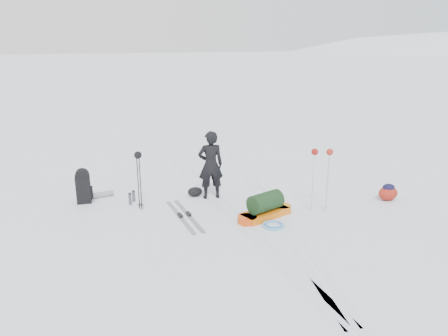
{
  "coord_description": "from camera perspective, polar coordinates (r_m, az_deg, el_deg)",
  "views": [
    {
      "loc": [
        -2.8,
        -9.26,
        3.87
      ],
      "look_at": [
        0.0,
        -0.03,
        0.95
      ],
      "focal_mm": 35.0,
      "sensor_mm": 36.0,
      "label": 1
    }
  ],
  "objects": [
    {
      "name": "snow_hill_backdrop",
      "position": [
        135.29,
        15.91,
        -16.47
      ],
      "size": [
        359.5,
        192.0,
        162.45
      ],
      "color": "white",
      "rests_on": "ground"
    },
    {
      "name": "expedition_rucksack",
      "position": [
        11.04,
        -17.61,
        -2.34
      ],
      "size": [
        0.88,
        0.52,
        0.85
      ],
      "rotation": [
        0.0,
        0.0,
        -0.04
      ],
      "color": "black",
      "rests_on": "ground"
    },
    {
      "name": "pulk_sled",
      "position": [
        9.77,
        5.41,
        -5.18
      ],
      "size": [
        1.54,
        0.94,
        0.57
      ],
      "rotation": [
        0.0,
        0.0,
        0.38
      ],
      "color": "orange",
      "rests_on": "ground"
    },
    {
      "name": "touring_skis_grey",
      "position": [
        9.86,
        -5.19,
        -6.23
      ],
      "size": [
        0.49,
        1.99,
        0.07
      ],
      "rotation": [
        0.0,
        0.0,
        1.67
      ],
      "color": "gray",
      "rests_on": "ground"
    },
    {
      "name": "ski_poles_silver",
      "position": [
        9.93,
        12.65,
        1.12
      ],
      "size": [
        0.46,
        0.26,
        1.49
      ],
      "rotation": [
        0.0,
        0.0,
        -0.18
      ],
      "color": "silver",
      "rests_on": "ground"
    },
    {
      "name": "stuff_sack",
      "position": [
        11.03,
        -3.81,
        -3.1
      ],
      "size": [
        0.45,
        0.39,
        0.23
      ],
      "rotation": [
        0.0,
        0.0,
        -0.37
      ],
      "color": "black",
      "rests_on": "ground"
    },
    {
      "name": "ski_poles_black",
      "position": [
        10.05,
        -11.14,
        0.75
      ],
      "size": [
        0.17,
        0.18,
        1.39
      ],
      "rotation": [
        0.0,
        0.0,
        -0.06
      ],
      "color": "black",
      "rests_on": "ground"
    },
    {
      "name": "rope_coil",
      "position": [
        9.4,
        6.47,
        -7.4
      ],
      "size": [
        0.55,
        0.55,
        0.06
      ],
      "rotation": [
        0.0,
        0.0,
        -0.16
      ],
      "color": "#5BAEDE",
      "rests_on": "ground"
    },
    {
      "name": "skier",
      "position": [
        10.67,
        -1.76,
        0.4
      ],
      "size": [
        0.65,
        0.45,
        1.7
      ],
      "primitive_type": "imported",
      "rotation": [
        0.0,
        0.0,
        3.06
      ],
      "color": "black",
      "rests_on": "ground"
    },
    {
      "name": "thermos_pair",
      "position": [
        10.77,
        -11.95,
        -3.8
      ],
      "size": [
        0.2,
        0.29,
        0.3
      ],
      "rotation": [
        0.0,
        0.0,
        0.31
      ],
      "color": "#53565A",
      "rests_on": "ground"
    },
    {
      "name": "touring_skis_white",
      "position": [
        11.14,
        6.84,
        -3.53
      ],
      "size": [
        0.51,
        1.63,
        0.06
      ],
      "rotation": [
        0.0,
        0.0,
        -1.4
      ],
      "color": "silver",
      "rests_on": "ground"
    },
    {
      "name": "small_daypack",
      "position": [
        11.44,
        20.65,
        -2.98
      ],
      "size": [
        0.61,
        0.58,
        0.42
      ],
      "rotation": [
        0.0,
        0.0,
        -0.62
      ],
      "color": "maroon",
      "rests_on": "ground"
    },
    {
      "name": "ground",
      "position": [
        10.42,
        -0.06,
        -4.96
      ],
      "size": [
        200.0,
        200.0,
        0.0
      ],
      "primitive_type": "plane",
      "color": "white",
      "rests_on": "ground"
    },
    {
      "name": "ski_tracks",
      "position": [
        11.37,
        1.62,
        -3.04
      ],
      "size": [
        3.38,
        17.97,
        0.01
      ],
      "color": "silver",
      "rests_on": "ground"
    }
  ]
}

